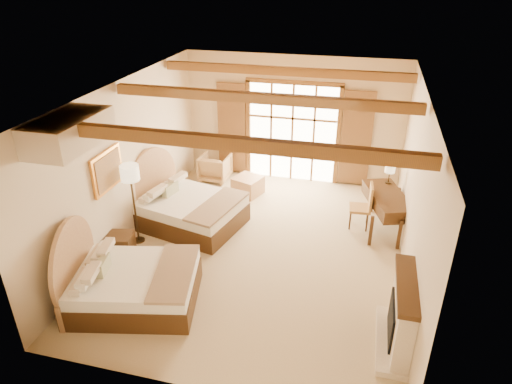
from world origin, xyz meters
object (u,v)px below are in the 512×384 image
(desk, at_px, (386,210))
(bed_near, at_px, (126,281))
(bed_far, at_px, (183,207))
(nightstand, at_px, (121,247))
(armchair, at_px, (215,167))

(desk, bearing_deg, bed_near, -159.36)
(bed_far, bearing_deg, bed_near, -75.87)
(nightstand, xyz_separation_m, desk, (4.91, 2.41, 0.17))
(armchair, bearing_deg, bed_far, 93.83)
(bed_near, height_order, nightstand, bed_near)
(bed_near, relative_size, armchair, 3.13)
(desk, bearing_deg, bed_far, 172.69)
(bed_near, distance_m, bed_far, 2.60)
(bed_near, relative_size, nightstand, 4.24)
(nightstand, bearing_deg, armchair, 68.84)
(bed_near, xyz_separation_m, nightstand, (-0.69, 1.05, -0.13))
(bed_near, xyz_separation_m, armchair, (-0.11, 4.94, -0.07))
(armchair, bearing_deg, desk, 163.11)
(bed_near, height_order, desk, bed_near)
(bed_near, distance_m, nightstand, 1.26)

